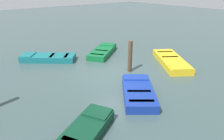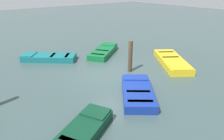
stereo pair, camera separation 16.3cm
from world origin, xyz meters
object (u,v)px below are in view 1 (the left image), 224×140
Objects in this scene: rowboat_yellow at (171,61)px; rowboat_green at (103,51)px; mooring_piling_mid_left at (130,56)px; rowboat_dark_green at (79,139)px; rowboat_teal at (48,58)px; rowboat_blue at (138,92)px.

rowboat_green is at bearing -117.55° from rowboat_yellow.
rowboat_green is 0.86× the size of rowboat_yellow.
rowboat_dark_green is at bearing 31.12° from mooring_piling_mid_left.
rowboat_dark_green is 1.02× the size of rowboat_teal.
rowboat_green is (-2.43, -6.07, -0.00)m from rowboat_blue.
rowboat_yellow is at bearing 176.93° from rowboat_teal.
mooring_piling_mid_left reaches higher than rowboat_blue.
rowboat_teal is at bearing 49.97° from rowboat_blue.
rowboat_dark_green is 6.56m from mooring_piling_mid_left.
mooring_piling_mid_left reaches higher than rowboat_green.
rowboat_yellow is at bearing 163.49° from mooring_piling_mid_left.
rowboat_dark_green is at bearing -166.57° from rowboat_green.
rowboat_dark_green is 0.88× the size of rowboat_yellow.
rowboat_dark_green and rowboat_teal have the same top height.
rowboat_blue and rowboat_green have the same top height.
rowboat_dark_green is 8.94m from rowboat_yellow.
rowboat_teal is at bearing -98.18° from rowboat_yellow.
rowboat_blue and rowboat_yellow have the same top height.
rowboat_yellow is at bearing -33.17° from rowboat_blue.
rowboat_green is 1.00× the size of rowboat_teal.
rowboat_blue is 0.90× the size of rowboat_green.
rowboat_yellow is (-2.32, 4.57, -0.00)m from rowboat_green.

